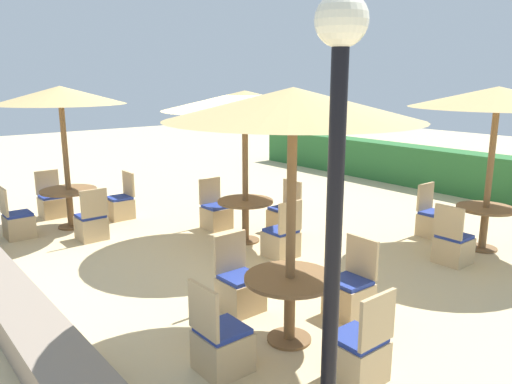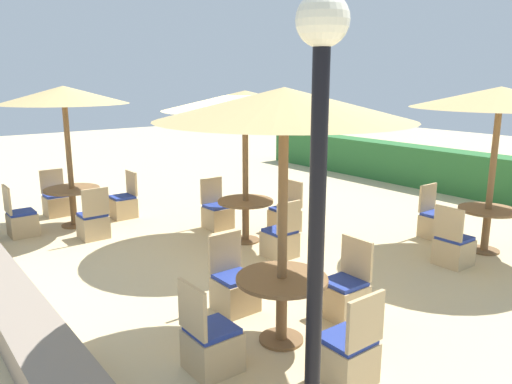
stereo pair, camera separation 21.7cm
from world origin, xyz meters
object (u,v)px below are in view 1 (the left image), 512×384
Objects in this scene: patio_chair_center_west at (216,214)px; patio_chair_front_left_east at (92,225)px; patio_chair_center_east at (282,241)px; round_table_front_left at (69,198)px; patio_chair_front_right_west at (240,289)px; patio_chair_front_left_west at (52,204)px; patio_chair_front_left_south at (18,223)px; parasol_center at (245,101)px; patio_chair_front_left_north at (121,206)px; patio_chair_back_right_west at (433,222)px; patio_chair_front_right_north at (350,294)px; patio_chair_center_north at (284,217)px; patio_chair_front_right_east at (358,354)px; patio_chair_back_right_south at (453,247)px; parasol_front_right at (293,105)px; round_table_center at (245,210)px; parasol_back_right at (498,98)px; round_table_back_right at (485,218)px; patio_chair_front_right_south at (221,346)px; round_table_front_right at (290,292)px; parasol_front_left at (60,96)px; lamp_post at (337,140)px.

patio_chair_front_left_east is (-0.81, -2.07, 0.00)m from patio_chair_center_west.
patio_chair_center_east is 0.92× the size of round_table_front_left.
patio_chair_front_left_west is (-5.73, -0.44, 0.00)m from patio_chair_front_right_west.
parasol_center is at bearing 48.12° from patio_chair_front_left_south.
patio_chair_front_left_south is at bearing 136.51° from patio_chair_front_left_east.
patio_chair_front_left_north is 5.99m from patio_chair_back_right_west.
patio_chair_center_north is at bearing -28.88° from patio_chair_front_right_north.
patio_chair_front_left_east is at bearing 93.49° from patio_chair_front_right_east.
patio_chair_back_right_south is at bearing 16.85° from patio_chair_front_right_east.
parasol_front_right is 6.11m from patio_chair_front_left_north.
patio_chair_back_right_south is at bearing -45.37° from patio_chair_center_east.
patio_chair_front_left_north is at bearing -50.09° from patio_chair_back_right_west.
patio_chair_front_right_north reaches higher than round_table_center.
patio_chair_center_north is at bearing 56.24° from patio_chair_front_right_east.
patio_chair_front_right_west is 2.63m from round_table_center.
parasol_back_right reaches higher than patio_chair_center_north.
patio_chair_center_east is 1.00× the size of patio_chair_back_right_south.
round_table_front_left is 1.09× the size of patio_chair_back_right_west.
patio_chair_front_left_west is (-1.94, -0.07, 0.00)m from patio_chair_front_left_east.
patio_chair_front_right_west is 1.32m from patio_chair_front_right_north.
patio_chair_front_right_west reaches higher than round_table_back_right.
patio_chair_front_left_east is at bearing 2.02° from round_table_front_left.
patio_chair_front_left_west is at bearing 175.82° from patio_chair_front_right_south.
patio_chair_front_right_north is 5.67m from patio_chair_front_left_north.
patio_chair_front_left_south is (-0.92, -0.97, 0.00)m from patio_chair_front_left_east.
round_table_front_left reaches higher than round_table_front_right.
patio_chair_front_left_south is (0.04, -0.94, -2.18)m from parasol_front_left.
patio_chair_center_west is at bearing -11.02° from patio_chair_front_right_north.
patio_chair_front_right_east is 1.00× the size of patio_chair_front_left_east.
patio_chair_center_east is at bearing -135.37° from patio_chair_back_right_south.
patio_chair_back_right_south is at bearing 32.75° from round_table_center.
round_table_front_left reaches higher than round_table_back_right.
patio_chair_front_left_west is at bearing -48.90° from patio_chair_back_right_west.
round_table_center is (-0.00, -0.00, -1.84)m from parasol_center.
patio_chair_front_left_east is (0.96, 0.03, -0.31)m from round_table_front_left.
patio_chair_back_right_west is (4.59, 3.84, 0.00)m from patio_chair_front_left_north.
round_table_center is 2.93m from patio_chair_front_left_north.
patio_chair_center_west is 1.00× the size of patio_chair_front_left_north.
round_table_front_right is (-1.27, 0.78, -1.80)m from lamp_post.
round_table_back_right is (-1.08, 4.47, 0.27)m from patio_chair_front_right_east.
patio_chair_center_east is 1.35m from patio_chair_center_north.
patio_chair_center_north is 4.74m from patio_chair_front_left_south.
patio_chair_center_west is 0.35× the size of parasol_front_left.
patio_chair_center_north reaches higher than round_table_back_right.
patio_chair_front_right_north is at bearing 101.70° from patio_chair_front_left_west.
patio_chair_center_north reaches higher than round_table_center.
patio_chair_front_left_north is at bearing -97.13° from patio_chair_front_right_west.
patio_chair_center_north is at bearing 138.61° from parasol_front_right.
parasol_front_right is 2.64× the size of round_table_front_left.
patio_chair_front_right_south is at bearing 11.22° from patio_chair_back_right_west.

